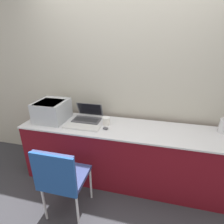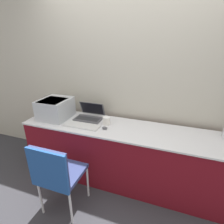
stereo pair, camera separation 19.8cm
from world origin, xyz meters
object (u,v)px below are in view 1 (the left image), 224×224
(coffee_cup, at_px, (106,121))
(chair, at_px, (61,176))
(external_keyboard, at_px, (81,127))
(printer, at_px, (52,110))
(laptop_left, at_px, (88,116))
(mouse, at_px, (106,128))

(coffee_cup, distance_m, chair, 0.83)
(external_keyboard, bearing_deg, chair, -88.30)
(printer, xyz_separation_m, external_keyboard, (0.46, -0.13, -0.13))
(external_keyboard, height_order, coffee_cup, coffee_cup)
(external_keyboard, distance_m, coffee_cup, 0.32)
(laptop_left, relative_size, external_keyboard, 0.79)
(laptop_left, distance_m, mouse, 0.39)
(mouse, height_order, chair, chair)
(printer, relative_size, chair, 0.48)
(laptop_left, bearing_deg, printer, -163.77)
(coffee_cup, xyz_separation_m, mouse, (0.03, -0.13, -0.04))
(laptop_left, xyz_separation_m, external_keyboard, (0.01, -0.26, -0.04))
(printer, distance_m, laptop_left, 0.48)
(external_keyboard, relative_size, coffee_cup, 4.48)
(printer, height_order, laptop_left, printer)
(printer, relative_size, external_keyboard, 0.91)
(chair, bearing_deg, coffee_cup, 71.17)
(mouse, relative_size, chair, 0.08)
(laptop_left, height_order, chair, laptop_left)
(printer, bearing_deg, mouse, -7.46)
(laptop_left, distance_m, external_keyboard, 0.26)
(printer, height_order, chair, printer)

